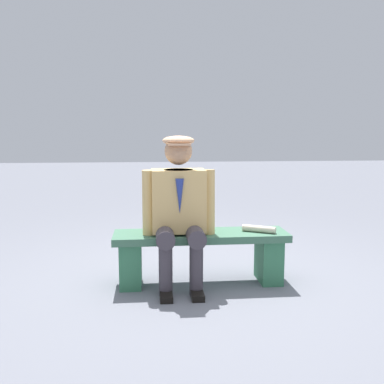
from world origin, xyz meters
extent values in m
plane|color=slate|center=(0.00, 0.00, 0.00)|extent=(30.00, 30.00, 0.00)
cube|color=#406D54|center=(0.00, 0.00, 0.42)|extent=(1.48, 0.40, 0.06)
cube|color=#367652|center=(-0.60, 0.00, 0.19)|extent=(0.18, 0.34, 0.39)
cube|color=#367652|center=(0.60, 0.00, 0.19)|extent=(0.18, 0.34, 0.39)
cube|color=tan|center=(0.19, 0.00, 0.73)|extent=(0.45, 0.29, 0.52)
cylinder|color=#1E2338|center=(0.19, 0.00, 0.96)|extent=(0.25, 0.25, 0.06)
cone|color=navy|center=(0.19, 0.15, 0.79)|extent=(0.07, 0.07, 0.29)
sphere|color=tan|center=(0.19, 0.02, 1.14)|extent=(0.23, 0.23, 0.23)
ellipsoid|color=tan|center=(0.19, 0.02, 1.23)|extent=(0.26, 0.26, 0.08)
cube|color=tan|center=(0.19, 0.12, 1.20)|extent=(0.18, 0.10, 0.02)
cylinder|color=#3F3941|center=(0.07, 0.13, 0.47)|extent=(0.15, 0.44, 0.15)
cylinder|color=#3F3941|center=(0.07, 0.27, 0.23)|extent=(0.11, 0.11, 0.47)
cube|color=black|center=(0.07, 0.33, 0.03)|extent=(0.10, 0.24, 0.05)
cylinder|color=tan|center=(-0.06, 0.04, 0.71)|extent=(0.10, 0.13, 0.57)
cylinder|color=#3F3941|center=(0.31, 0.13, 0.47)|extent=(0.15, 0.44, 0.15)
cylinder|color=#3F3941|center=(0.31, 0.27, 0.23)|extent=(0.11, 0.11, 0.47)
cube|color=black|center=(0.31, 0.33, 0.03)|extent=(0.10, 0.24, 0.05)
cylinder|color=tan|center=(0.44, 0.04, 0.71)|extent=(0.11, 0.12, 0.57)
cylinder|color=beige|center=(-0.49, 0.04, 0.48)|extent=(0.28, 0.19, 0.06)
camera|label=1|loc=(0.43, 3.65, 1.31)|focal=41.11mm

